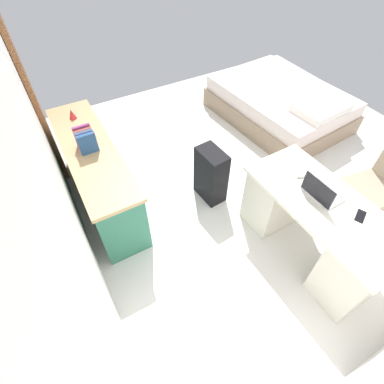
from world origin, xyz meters
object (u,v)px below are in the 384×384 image
object	(u,v)px
computer_mouse	(301,175)
suitcase_black	(211,175)
cell_phone_near_laptop	(360,216)
figurine_small	(72,114)
bed	(280,104)
credenza	(98,175)
office_chair	(375,191)
laptop	(321,192)
desk	(314,227)

from	to	relation	value
computer_mouse	suitcase_black	bearing A→B (deg)	31.72
computer_mouse	cell_phone_near_laptop	size ratio (longest dim) A/B	0.74
figurine_small	cell_phone_near_laptop	bearing A→B (deg)	-145.78
bed	figurine_small	size ratio (longest dim) A/B	18.26
figurine_small	bed	bearing A→B (deg)	-96.08
credenza	computer_mouse	bearing A→B (deg)	-129.50
credenza	suitcase_black	xyz separation A→B (m)	(-0.56, -1.10, -0.05)
office_chair	suitcase_black	world-z (taller)	office_chair
computer_mouse	office_chair	bearing A→B (deg)	-115.10
bed	laptop	xyz separation A→B (m)	(-1.85, 1.28, 0.53)
desk	credenza	xyz separation A→B (m)	(1.66, 1.55, 0.00)
bed	laptop	world-z (taller)	laptop
suitcase_black	bed	bearing A→B (deg)	-68.74
suitcase_black	cell_phone_near_laptop	size ratio (longest dim) A/B	4.79
credenza	bed	distance (m)	2.85
computer_mouse	desk	bearing A→B (deg)	172.45
credenza	cell_phone_near_laptop	xyz separation A→B (m)	(-1.89, -1.68, 0.35)
desk	suitcase_black	world-z (taller)	desk
credenza	suitcase_black	size ratio (longest dim) A/B	2.76
laptop	figurine_small	size ratio (longest dim) A/B	2.86
office_chair	cell_phone_near_laptop	xyz separation A→B (m)	(-0.24, 0.69, 0.31)
office_chair	computer_mouse	distance (m)	0.91
credenza	laptop	bearing A→B (deg)	-135.32
suitcase_black	laptop	world-z (taller)	laptop
office_chair	desk	bearing A→B (deg)	90.34
suitcase_black	office_chair	bearing A→B (deg)	-135.27
desk	bed	bearing A→B (deg)	-33.57
credenza	cell_phone_near_laptop	size ratio (longest dim) A/B	13.24
credenza	cell_phone_near_laptop	distance (m)	2.56
desk	office_chair	xyz separation A→B (m)	(0.00, -0.82, 0.04)
figurine_small	desk	bearing A→B (deg)	-145.30
suitcase_black	figurine_small	distance (m)	1.66
desk	figurine_small	distance (m)	2.76
desk	laptop	distance (m)	0.40
cell_phone_near_laptop	suitcase_black	bearing A→B (deg)	-2.48
computer_mouse	cell_phone_near_laptop	world-z (taller)	computer_mouse
credenza	suitcase_black	distance (m)	1.24
office_chair	credenza	xyz separation A→B (m)	(1.65, 2.37, -0.04)
desk	laptop	world-z (taller)	laptop
desk	cell_phone_near_laptop	distance (m)	0.44
bed	laptop	size ratio (longest dim) A/B	6.38
laptop	computer_mouse	bearing A→B (deg)	-7.71
computer_mouse	laptop	bearing A→B (deg)	170.98
desk	credenza	size ratio (longest dim) A/B	0.81
office_chair	figurine_small	world-z (taller)	office_chair
figurine_small	computer_mouse	bearing A→B (deg)	-139.93
cell_phone_near_laptop	figurine_small	distance (m)	2.99
office_chair	laptop	size ratio (longest dim) A/B	2.98
figurine_small	office_chair	bearing A→B (deg)	-133.28
suitcase_black	cell_phone_near_laptop	distance (m)	1.51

